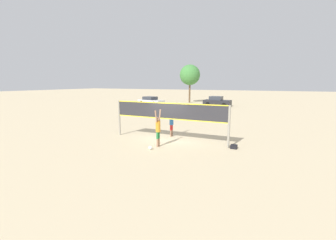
{
  "coord_description": "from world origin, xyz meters",
  "views": [
    {
      "loc": [
        6.06,
        -12.89,
        3.75
      ],
      "look_at": [
        0.0,
        0.0,
        1.37
      ],
      "focal_mm": 24.0,
      "sensor_mm": 36.0,
      "label": 1
    }
  ],
  "objects_px": {
    "gear_bag": "(234,147)",
    "tree_left_cluster": "(190,75)",
    "player_blocker": "(171,121)",
    "parked_car_mid": "(217,102)",
    "volleyball": "(150,148)",
    "player_spiker": "(158,127)",
    "parked_car_near": "(151,101)",
    "volleyball_net": "(168,115)"
  },
  "relations": [
    {
      "from": "gear_bag",
      "to": "tree_left_cluster",
      "type": "xyz_separation_m",
      "value": [
        -12.48,
        27.17,
        5.02
      ]
    },
    {
      "from": "player_blocker",
      "to": "tree_left_cluster",
      "type": "distance_m",
      "value": 27.5
    },
    {
      "from": "parked_car_mid",
      "to": "tree_left_cluster",
      "type": "distance_m",
      "value": 8.55
    },
    {
      "from": "parked_car_mid",
      "to": "volleyball",
      "type": "bearing_deg",
      "value": -81.55
    },
    {
      "from": "player_spiker",
      "to": "gear_bag",
      "type": "distance_m",
      "value": 4.52
    },
    {
      "from": "player_spiker",
      "to": "volleyball",
      "type": "distance_m",
      "value": 1.29
    },
    {
      "from": "volleyball",
      "to": "parked_car_near",
      "type": "relative_size",
      "value": 0.04
    },
    {
      "from": "tree_left_cluster",
      "to": "gear_bag",
      "type": "bearing_deg",
      "value": -65.33
    },
    {
      "from": "player_blocker",
      "to": "parked_car_mid",
      "type": "distance_m",
      "value": 22.09
    },
    {
      "from": "player_spiker",
      "to": "parked_car_near",
      "type": "height_order",
      "value": "player_spiker"
    },
    {
      "from": "tree_left_cluster",
      "to": "volleyball",
      "type": "bearing_deg",
      "value": -74.36
    },
    {
      "from": "parked_car_near",
      "to": "parked_car_mid",
      "type": "xyz_separation_m",
      "value": [
        11.02,
        2.13,
        0.09
      ]
    },
    {
      "from": "volleyball",
      "to": "tree_left_cluster",
      "type": "bearing_deg",
      "value": 105.64
    },
    {
      "from": "volleyball_net",
      "to": "player_blocker",
      "type": "height_order",
      "value": "volleyball_net"
    },
    {
      "from": "player_spiker",
      "to": "parked_car_near",
      "type": "distance_m",
      "value": 26.14
    },
    {
      "from": "player_blocker",
      "to": "volleyball",
      "type": "distance_m",
      "value": 3.54
    },
    {
      "from": "volleyball_net",
      "to": "parked_car_near",
      "type": "relative_size",
      "value": 1.56
    },
    {
      "from": "volleyball_net",
      "to": "gear_bag",
      "type": "height_order",
      "value": "volleyball_net"
    },
    {
      "from": "volleyball_net",
      "to": "parked_car_near",
      "type": "xyz_separation_m",
      "value": [
        -13.19,
        21.04,
        -1.11
      ]
    },
    {
      "from": "volleyball_net",
      "to": "tree_left_cluster",
      "type": "height_order",
      "value": "tree_left_cluster"
    },
    {
      "from": "player_spiker",
      "to": "parked_car_near",
      "type": "relative_size",
      "value": 0.44
    },
    {
      "from": "player_spiker",
      "to": "parked_car_mid",
      "type": "relative_size",
      "value": 0.5
    },
    {
      "from": "parked_car_mid",
      "to": "tree_left_cluster",
      "type": "height_order",
      "value": "tree_left_cluster"
    },
    {
      "from": "volleyball_net",
      "to": "player_spiker",
      "type": "height_order",
      "value": "volleyball_net"
    },
    {
      "from": "player_spiker",
      "to": "volleyball",
      "type": "height_order",
      "value": "player_spiker"
    },
    {
      "from": "parked_car_near",
      "to": "volleyball",
      "type": "bearing_deg",
      "value": -46.91
    },
    {
      "from": "volleyball_net",
      "to": "player_blocker",
      "type": "distance_m",
      "value": 1.38
    },
    {
      "from": "player_spiker",
      "to": "volleyball",
      "type": "relative_size",
      "value": 10.38
    },
    {
      "from": "player_spiker",
      "to": "tree_left_cluster",
      "type": "relative_size",
      "value": 0.31
    },
    {
      "from": "volleyball_net",
      "to": "volleyball",
      "type": "height_order",
      "value": "volleyball_net"
    },
    {
      "from": "player_blocker",
      "to": "volleyball",
      "type": "height_order",
      "value": "player_blocker"
    },
    {
      "from": "volleyball",
      "to": "parked_car_mid",
      "type": "distance_m",
      "value": 25.49
    },
    {
      "from": "volleyball_net",
      "to": "parked_car_mid",
      "type": "distance_m",
      "value": 23.3
    },
    {
      "from": "volleyball",
      "to": "gear_bag",
      "type": "bearing_deg",
      "value": 27.58
    },
    {
      "from": "player_spiker",
      "to": "player_blocker",
      "type": "height_order",
      "value": "player_spiker"
    },
    {
      "from": "gear_bag",
      "to": "parked_car_near",
      "type": "relative_size",
      "value": 0.07
    },
    {
      "from": "player_blocker",
      "to": "volleyball",
      "type": "relative_size",
      "value": 9.6
    },
    {
      "from": "player_spiker",
      "to": "tree_left_cluster",
      "type": "height_order",
      "value": "tree_left_cluster"
    },
    {
      "from": "volleyball_net",
      "to": "volleyball",
      "type": "bearing_deg",
      "value": -91.7
    },
    {
      "from": "volleyball_net",
      "to": "parked_car_mid",
      "type": "bearing_deg",
      "value": 95.33
    },
    {
      "from": "parked_car_mid",
      "to": "player_blocker",
      "type": "bearing_deg",
      "value": -81.39
    },
    {
      "from": "parked_car_mid",
      "to": "parked_car_near",
      "type": "bearing_deg",
      "value": -165.31
    }
  ]
}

